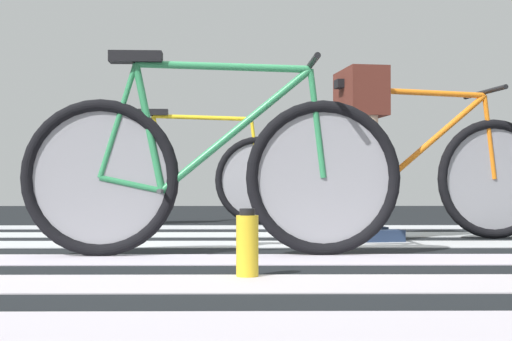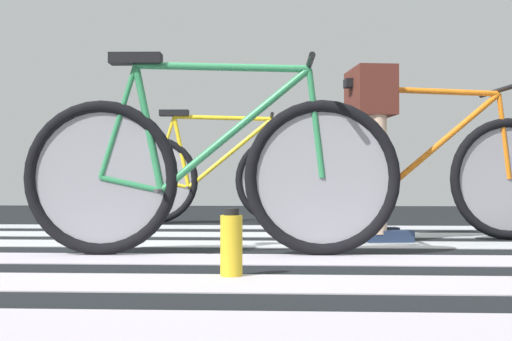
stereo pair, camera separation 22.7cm
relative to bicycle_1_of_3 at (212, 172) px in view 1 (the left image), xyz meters
name	(u,v)px [view 1 (the left image)]	position (x,y,z in m)	size (l,w,h in m)	color
ground	(211,252)	(-0.02, 0.29, -0.40)	(18.00, 14.00, 0.02)	black
crosswalk_markings	(206,251)	(-0.04, 0.22, -0.38)	(5.27, 4.25, 0.00)	#BBB3BD
bicycle_1_of_3	(212,172)	(0.00, 0.00, 0.00)	(1.74, 0.52, 0.93)	black
bicycle_2_of_3	(413,174)	(1.13, 0.94, 0.00)	(1.72, 0.53, 0.93)	black
cyclist_2_of_3	(362,130)	(0.83, 0.90, 0.26)	(0.37, 0.44, 0.99)	beige
bicycle_3_of_3	(196,177)	(-0.26, 2.61, 0.00)	(1.74, 0.52, 0.93)	black
water_bottle	(247,245)	(0.16, -0.75, -0.27)	(0.08, 0.08, 0.24)	gold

